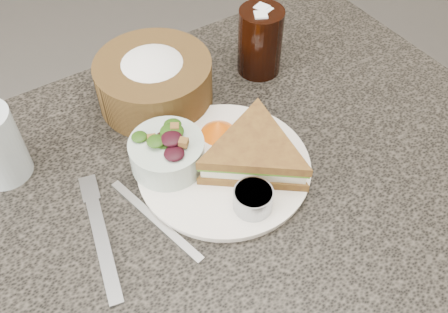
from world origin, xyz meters
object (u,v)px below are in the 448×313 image
dining_table (219,291)px  cola_glass (260,39)px  dressing_ramekin (253,199)px  dinner_plate (224,167)px  bread_basket (154,75)px  sandwich (255,153)px  salad_bowl (167,149)px

dining_table → cola_glass: (0.20, 0.18, 0.44)m
dining_table → cola_glass: cola_glass is taller
dressing_ramekin → cola_glass: cola_glass is taller
dressing_ramekin → dinner_plate: bearing=84.9°
bread_basket → dressing_ramekin: bearing=-88.8°
dinner_plate → sandwich: (0.04, -0.02, 0.03)m
sandwich → bread_basket: bread_basket is taller
cola_glass → bread_basket: bearing=172.3°
dinner_plate → cola_glass: 0.26m
dinner_plate → bread_basket: bearing=93.9°
dinner_plate → sandwich: sandwich is taller
dressing_ramekin → cola_glass: (0.19, 0.26, 0.04)m
dinner_plate → cola_glass: cola_glass is taller
salad_bowl → bread_basket: size_ratio=0.58×
dining_table → salad_bowl: 0.43m
bread_basket → cola_glass: bearing=-7.7°
sandwich → dressing_ramekin: 0.08m
dining_table → dressing_ramekin: size_ratio=17.70×
sandwich → dressing_ramekin: bearing=-88.7°
dinner_plate → salad_bowl: size_ratio=2.32×
dinner_plate → salad_bowl: (-0.07, 0.05, 0.04)m
salad_bowl → dressing_ramekin: size_ratio=1.99×
salad_bowl → bread_basket: (0.06, 0.15, 0.01)m
sandwich → salad_bowl: salad_bowl is taller
dinner_plate → dining_table: bearing=-149.9°
sandwich → salad_bowl: (-0.11, 0.07, 0.01)m
sandwich → cola_glass: 0.24m
salad_bowl → bread_basket: bread_basket is taller
sandwich → salad_bowl: 0.13m
sandwich → dressing_ramekin: sandwich is taller
dinner_plate → salad_bowl: salad_bowl is taller
dining_table → cola_glass: size_ratio=7.44×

